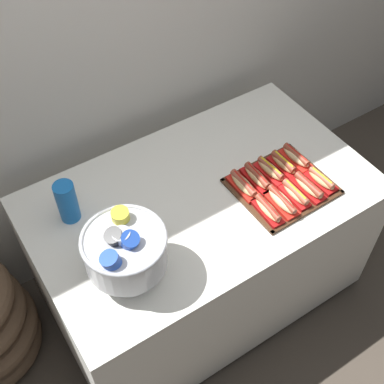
% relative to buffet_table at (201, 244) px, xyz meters
% --- Properties ---
extents(ground_plane, '(10.00, 10.00, 0.00)m').
position_rel_buffet_table_xyz_m(ground_plane, '(0.00, 0.00, -0.42)').
color(ground_plane, '#4C4238').
extents(back_wall, '(6.00, 0.10, 2.60)m').
position_rel_buffet_table_xyz_m(back_wall, '(0.00, 0.61, 0.88)').
color(back_wall, silver).
rests_on(back_wall, ground_plane).
extents(buffet_table, '(1.50, 0.90, 0.80)m').
position_rel_buffet_table_xyz_m(buffet_table, '(0.00, 0.00, 0.00)').
color(buffet_table, white).
rests_on(buffet_table, ground_plane).
extents(serving_tray, '(0.41, 0.37, 0.01)m').
position_rel_buffet_table_xyz_m(serving_tray, '(0.31, -0.16, 0.38)').
color(serving_tray, '#472B19').
rests_on(serving_tray, buffet_table).
extents(hot_dog_0, '(0.06, 0.17, 0.06)m').
position_rel_buffet_table_xyz_m(hot_dog_0, '(0.16, -0.24, 0.41)').
color(hot_dog_0, '#B21414').
rests_on(hot_dog_0, serving_tray).
extents(hot_dog_1, '(0.07, 0.17, 0.06)m').
position_rel_buffet_table_xyz_m(hot_dog_1, '(0.24, -0.24, 0.41)').
color(hot_dog_1, red).
rests_on(hot_dog_1, serving_tray).
extents(hot_dog_2, '(0.06, 0.16, 0.06)m').
position_rel_buffet_table_xyz_m(hot_dog_2, '(0.31, -0.24, 0.41)').
color(hot_dog_2, red).
rests_on(hot_dog_2, serving_tray).
extents(hot_dog_3, '(0.07, 0.17, 0.06)m').
position_rel_buffet_table_xyz_m(hot_dog_3, '(0.39, -0.24, 0.41)').
color(hot_dog_3, '#B21414').
rests_on(hot_dog_3, serving_tray).
extents(hot_dog_4, '(0.07, 0.16, 0.06)m').
position_rel_buffet_table_xyz_m(hot_dog_4, '(0.46, -0.24, 0.41)').
color(hot_dog_4, '#B21414').
rests_on(hot_dog_4, serving_tray).
extents(hot_dog_5, '(0.07, 0.17, 0.06)m').
position_rel_buffet_table_xyz_m(hot_dog_5, '(0.16, -0.08, 0.41)').
color(hot_dog_5, red).
rests_on(hot_dog_5, serving_tray).
extents(hot_dog_6, '(0.07, 0.18, 0.06)m').
position_rel_buffet_table_xyz_m(hot_dog_6, '(0.24, -0.08, 0.41)').
color(hot_dog_6, '#B21414').
rests_on(hot_dog_6, serving_tray).
extents(hot_dog_7, '(0.07, 0.17, 0.06)m').
position_rel_buffet_table_xyz_m(hot_dog_7, '(0.31, -0.08, 0.42)').
color(hot_dog_7, red).
rests_on(hot_dog_7, serving_tray).
extents(hot_dog_8, '(0.06, 0.16, 0.06)m').
position_rel_buffet_table_xyz_m(hot_dog_8, '(0.39, -0.08, 0.41)').
color(hot_dog_8, '#B21414').
rests_on(hot_dog_8, serving_tray).
extents(hot_dog_9, '(0.07, 0.17, 0.06)m').
position_rel_buffet_table_xyz_m(hot_dog_9, '(0.46, -0.08, 0.42)').
color(hot_dog_9, red).
rests_on(hot_dog_9, serving_tray).
extents(punch_bowl, '(0.31, 0.31, 0.28)m').
position_rel_buffet_table_xyz_m(punch_bowl, '(-0.46, -0.18, 0.54)').
color(punch_bowl, silver).
rests_on(punch_bowl, buffet_table).
extents(cup_stack, '(0.08, 0.08, 0.19)m').
position_rel_buffet_table_xyz_m(cup_stack, '(-0.53, 0.19, 0.48)').
color(cup_stack, blue).
rests_on(cup_stack, buffet_table).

